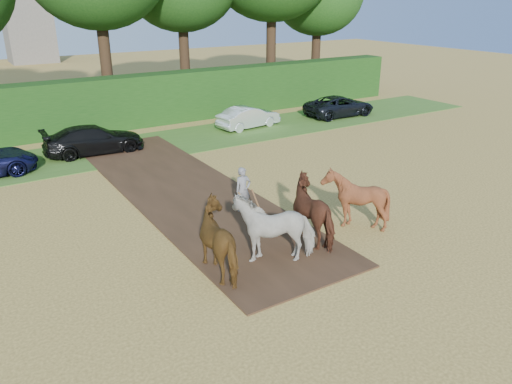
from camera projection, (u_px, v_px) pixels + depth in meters
ground at (242, 280)px, 13.79m from camera, size 120.00×120.00×0.00m
earth_strip at (185, 191)px, 20.03m from camera, size 4.50×17.00×0.05m
grass_verge at (98, 154)px, 24.80m from camera, size 50.00×5.00×0.03m
hedgerow at (72, 108)px, 27.79m from camera, size 46.00×1.60×3.00m
plough_team at (295, 217)px, 15.33m from camera, size 6.58×4.80×2.01m
parked_cars at (77, 144)px, 24.07m from camera, size 36.47×3.15×1.44m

